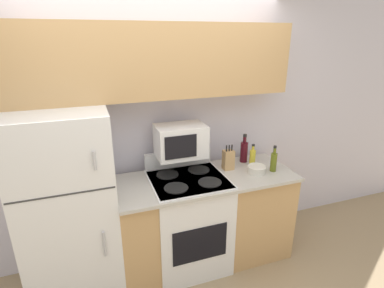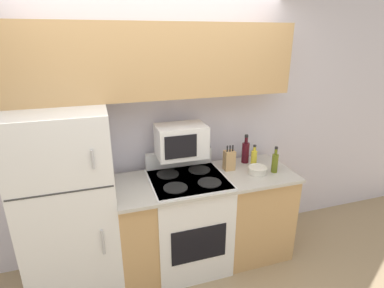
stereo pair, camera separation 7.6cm
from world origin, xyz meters
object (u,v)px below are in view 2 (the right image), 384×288
at_px(stove, 188,221).
at_px(microwave, 181,141).
at_px(bottle_wine_red, 245,152).
at_px(refrigerator, 70,205).
at_px(bottle_cooking_spray, 254,157).
at_px(knife_block, 229,160).
at_px(bottle_olive_oil, 275,162).
at_px(bowl, 257,170).

bearing_deg(stove, microwave, 96.46).
bearing_deg(bottle_wine_red, refrigerator, -174.71).
distance_m(refrigerator, bottle_cooking_spray, 1.77).
bearing_deg(refrigerator, knife_block, 1.74).
distance_m(bottle_wine_red, bottle_cooking_spray, 0.11).
height_order(microwave, knife_block, microwave).
relative_size(refrigerator, microwave, 3.64).
bearing_deg(knife_block, microwave, 171.24).
height_order(stove, bottle_wine_red, bottle_wine_red).
height_order(microwave, bottle_cooking_spray, microwave).
bearing_deg(bottle_olive_oil, microwave, 163.25).
xyz_separation_m(refrigerator, stove, (1.03, -0.04, -0.34)).
distance_m(stove, microwave, 0.79).
bearing_deg(microwave, bottle_olive_oil, -16.75).
distance_m(stove, knife_block, 0.71).
bearing_deg(bottle_cooking_spray, microwave, 175.65).
bearing_deg(bowl, refrigerator, 175.79).
relative_size(bowl, bottle_wine_red, 0.60).
height_order(bowl, bottle_wine_red, bottle_wine_red).
height_order(microwave, bottle_olive_oil, microwave).
xyz_separation_m(bottle_olive_oil, bottle_cooking_spray, (-0.11, 0.20, -0.02)).
bearing_deg(bottle_olive_oil, bowl, 174.35).
height_order(bottle_wine_red, bottle_cooking_spray, bottle_wine_red).
bearing_deg(knife_block, stove, -169.30).
xyz_separation_m(knife_block, bottle_cooking_spray, (0.28, 0.02, -0.01)).
distance_m(microwave, knife_block, 0.52).
relative_size(stove, microwave, 2.42).
bearing_deg(bottle_wine_red, stove, -163.80).
relative_size(stove, bottle_olive_oil, 4.24).
bearing_deg(bottle_wine_red, bottle_cooking_spray, -65.35).
distance_m(microwave, bowl, 0.78).
bearing_deg(microwave, bowl, -19.39).
height_order(refrigerator, bottle_wine_red, refrigerator).
bearing_deg(bowl, knife_block, 142.41).
height_order(stove, microwave, microwave).
xyz_separation_m(stove, bottle_cooking_spray, (0.73, 0.10, 0.53)).
relative_size(bowl, bottle_olive_oil, 0.69).
distance_m(refrigerator, bottle_wine_red, 1.73).
bearing_deg(bowl, bottle_cooking_spray, 72.14).
bearing_deg(bottle_wine_red, knife_block, -154.16).
xyz_separation_m(microwave, knife_block, (0.47, -0.07, -0.23)).
xyz_separation_m(bowl, bottle_olive_oil, (0.17, -0.02, 0.06)).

